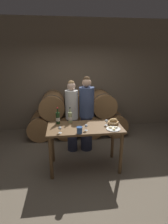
% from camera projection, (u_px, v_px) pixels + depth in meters
% --- Properties ---
extents(ground_plane, '(10.00, 10.00, 0.00)m').
position_uv_depth(ground_plane, '(85.00, 167.00, 3.62)').
color(ground_plane, '#726654').
extents(stone_wall_back, '(10.00, 0.12, 3.20)m').
position_uv_depth(stone_wall_back, '(76.00, 76.00, 5.24)').
color(stone_wall_back, '#7F705B').
rests_on(stone_wall_back, ground_plane).
extents(barrel_stack, '(2.74, 0.94, 1.25)m').
position_uv_depth(barrel_stack, '(78.00, 115.00, 4.99)').
color(barrel_stack, '#9E7042').
rests_on(barrel_stack, ground_plane).
extents(tasting_table, '(1.42, 0.69, 0.90)m').
position_uv_depth(tasting_table, '(85.00, 133.00, 3.39)').
color(tasting_table, brown).
rests_on(tasting_table, ground_plane).
extents(person_left, '(0.29, 0.29, 1.69)m').
position_uv_depth(person_left, '(72.00, 116.00, 4.01)').
color(person_left, '#2D334C').
rests_on(person_left, ground_plane).
extents(person_right, '(0.34, 0.34, 1.77)m').
position_uv_depth(person_right, '(87.00, 114.00, 4.04)').
color(person_right, '#2D334C').
rests_on(person_right, ground_plane).
extents(wine_bottle_red, '(0.08, 0.08, 0.34)m').
position_uv_depth(wine_bottle_red, '(58.00, 118.00, 3.45)').
color(wine_bottle_red, '#193819').
rests_on(wine_bottle_red, tasting_table).
extents(wine_bottle_white, '(0.08, 0.08, 0.32)m').
position_uv_depth(wine_bottle_white, '(70.00, 117.00, 3.52)').
color(wine_bottle_white, '#ADBC7F').
rests_on(wine_bottle_white, tasting_table).
extents(blue_crock, '(0.11, 0.11, 0.12)m').
position_uv_depth(blue_crock, '(80.00, 130.00, 3.03)').
color(blue_crock, '#335693').
rests_on(blue_crock, tasting_table).
extents(bread_basket, '(0.21, 0.21, 0.12)m').
position_uv_depth(bread_basket, '(113.00, 122.00, 3.45)').
color(bread_basket, tan).
rests_on(bread_basket, tasting_table).
extents(cheese_plate, '(0.26, 0.26, 0.04)m').
position_uv_depth(cheese_plate, '(113.00, 129.00, 3.22)').
color(cheese_plate, white).
rests_on(cheese_plate, tasting_table).
extents(wine_glass_far_left, '(0.06, 0.06, 0.12)m').
position_uv_depth(wine_glass_far_left, '(60.00, 129.00, 3.04)').
color(wine_glass_far_left, white).
rests_on(wine_glass_far_left, tasting_table).
extents(wine_glass_left, '(0.06, 0.06, 0.12)m').
position_uv_depth(wine_glass_left, '(86.00, 126.00, 3.15)').
color(wine_glass_left, white).
rests_on(wine_glass_left, tasting_table).
extents(wine_glass_center, '(0.06, 0.06, 0.12)m').
position_uv_depth(wine_glass_center, '(106.00, 121.00, 3.38)').
color(wine_glass_center, white).
rests_on(wine_glass_center, tasting_table).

